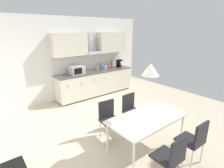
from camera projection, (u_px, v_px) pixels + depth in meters
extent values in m
cube|color=beige|center=(116.00, 132.00, 4.22)|extent=(7.98, 8.23, 0.02)
cube|color=silver|center=(63.00, 59.00, 5.90)|extent=(6.38, 0.10, 2.77)
cube|color=#333333|center=(96.00, 94.00, 6.64)|extent=(2.84, 0.59, 0.05)
cube|color=beige|center=(96.00, 83.00, 6.51)|extent=(2.96, 0.64, 0.83)
cube|color=#4C4742|center=(95.00, 71.00, 6.38)|extent=(2.98, 0.66, 0.03)
cube|color=silver|center=(68.00, 86.00, 5.47)|extent=(0.01, 0.01, 0.14)
cube|color=silver|center=(82.00, 83.00, 5.76)|extent=(0.01, 0.01, 0.14)
cube|color=silver|center=(95.00, 80.00, 6.05)|extent=(0.01, 0.01, 0.14)
cube|color=silver|center=(106.00, 78.00, 6.34)|extent=(0.01, 0.01, 0.14)
cube|color=silver|center=(91.00, 63.00, 6.52)|extent=(2.96, 0.02, 0.54)
cube|color=beige|center=(69.00, 45.00, 5.67)|extent=(1.20, 0.34, 0.74)
cube|color=beige|center=(112.00, 42.00, 6.72)|extent=(1.20, 0.34, 0.74)
cube|color=#B7BABF|center=(93.00, 53.00, 6.28)|extent=(0.56, 0.40, 0.10)
cube|color=#B7BABF|center=(91.00, 42.00, 6.25)|extent=(0.20, 0.16, 0.69)
cube|color=#ADADB2|center=(77.00, 70.00, 5.89)|extent=(0.48, 0.34, 0.28)
cube|color=black|center=(78.00, 71.00, 5.74)|extent=(0.29, 0.01, 0.20)
cube|color=black|center=(119.00, 67.00, 7.05)|extent=(0.18, 0.18, 0.02)
cylinder|color=black|center=(119.00, 65.00, 7.03)|extent=(0.12, 0.12, 0.12)
cube|color=black|center=(118.00, 63.00, 7.06)|extent=(0.16, 0.08, 0.30)
cube|color=black|center=(120.00, 60.00, 6.97)|extent=(0.18, 0.16, 0.06)
cylinder|color=white|center=(105.00, 67.00, 6.61)|extent=(0.08, 0.08, 0.17)
cylinder|color=black|center=(105.00, 64.00, 6.58)|extent=(0.03, 0.03, 0.04)
cylinder|color=yellow|center=(98.00, 68.00, 6.43)|extent=(0.06, 0.06, 0.16)
cylinder|color=black|center=(97.00, 66.00, 6.40)|extent=(0.02, 0.02, 0.04)
cylinder|color=red|center=(112.00, 65.00, 6.82)|extent=(0.07, 0.07, 0.24)
cylinder|color=black|center=(112.00, 61.00, 6.77)|extent=(0.03, 0.03, 0.05)
cylinder|color=blue|center=(101.00, 67.00, 6.49)|extent=(0.07, 0.07, 0.24)
cylinder|color=black|center=(101.00, 63.00, 6.44)|extent=(0.03, 0.03, 0.05)
cube|color=silver|center=(147.00, 118.00, 3.39)|extent=(1.54, 0.82, 0.04)
cylinder|color=silver|center=(134.00, 160.00, 2.81)|extent=(0.04, 0.04, 0.69)
cylinder|color=silver|center=(182.00, 130.00, 3.65)|extent=(0.04, 0.04, 0.69)
cylinder|color=silver|center=(107.00, 139.00, 3.34)|extent=(0.04, 0.04, 0.69)
cylinder|color=silver|center=(155.00, 117.00, 4.18)|extent=(0.04, 0.04, 0.69)
cube|color=black|center=(190.00, 140.00, 3.14)|extent=(0.41, 0.41, 0.04)
cube|color=black|center=(201.00, 134.00, 2.93)|extent=(0.38, 0.05, 0.40)
cylinder|color=silver|center=(174.00, 150.00, 3.24)|extent=(0.02, 0.02, 0.43)
cylinder|color=silver|center=(185.00, 143.00, 3.43)|extent=(0.02, 0.02, 0.43)
cylinder|color=silver|center=(192.00, 160.00, 2.98)|extent=(0.02, 0.02, 0.43)
cylinder|color=silver|center=(202.00, 152.00, 3.17)|extent=(0.02, 0.02, 0.43)
cube|color=black|center=(111.00, 121.00, 3.79)|extent=(0.43, 0.43, 0.04)
cube|color=black|center=(106.00, 109.00, 3.87)|extent=(0.38, 0.07, 0.40)
cylinder|color=silver|center=(122.00, 132.00, 3.82)|extent=(0.02, 0.02, 0.43)
cylinder|color=silver|center=(108.00, 137.00, 3.64)|extent=(0.02, 0.02, 0.43)
cylinder|color=silver|center=(113.00, 125.00, 4.09)|extent=(0.02, 0.02, 0.43)
cylinder|color=silver|center=(100.00, 129.00, 3.91)|extent=(0.02, 0.02, 0.43)
cube|color=black|center=(133.00, 112.00, 4.20)|extent=(0.41, 0.41, 0.04)
cube|color=black|center=(128.00, 102.00, 4.27)|extent=(0.38, 0.05, 0.40)
cylinder|color=silver|center=(143.00, 121.00, 4.25)|extent=(0.02, 0.02, 0.43)
cylinder|color=silver|center=(133.00, 126.00, 4.04)|extent=(0.02, 0.02, 0.43)
cylinder|color=silver|center=(133.00, 116.00, 4.50)|extent=(0.02, 0.02, 0.43)
cylinder|color=silver|center=(123.00, 120.00, 4.29)|extent=(0.02, 0.02, 0.43)
cube|color=black|center=(167.00, 157.00, 2.73)|extent=(0.41, 0.41, 0.04)
cube|color=black|center=(179.00, 151.00, 2.53)|extent=(0.38, 0.05, 0.40)
cylinder|color=silver|center=(150.00, 167.00, 2.83)|extent=(0.02, 0.02, 0.43)
cylinder|color=silver|center=(163.00, 159.00, 3.02)|extent=(0.02, 0.02, 0.43)
cone|color=silver|center=(151.00, 70.00, 3.10)|extent=(0.32, 0.32, 0.22)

